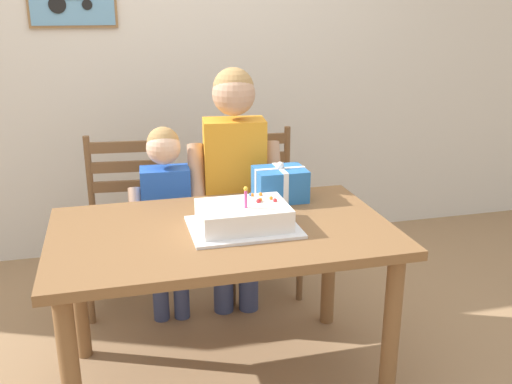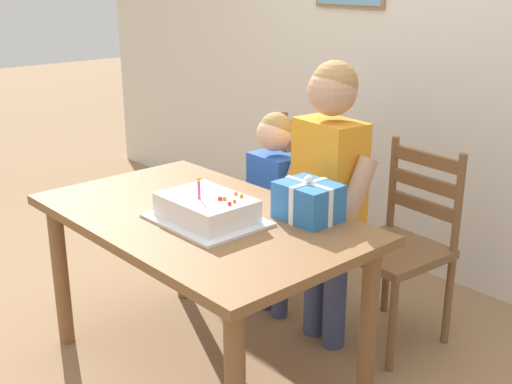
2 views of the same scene
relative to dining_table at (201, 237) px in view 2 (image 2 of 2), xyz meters
The scene contains 9 objects.
ground_plane 0.63m from the dining_table, ahead, with size 20.00×20.00×0.00m, color #997551.
back_wall 1.74m from the dining_table, 90.07° to the left, with size 6.40×0.11×2.60m.
dining_table is the anchor object (origin of this frame).
birthday_cake 0.17m from the dining_table, 18.54° to the right, with size 0.44×0.34×0.19m.
gift_box_red_large 0.47m from the dining_table, 40.61° to the left, with size 0.24×0.19×0.19m.
chair_left 0.94m from the dining_table, 113.77° to the left, with size 0.46×0.46×0.92m.
chair_right 0.94m from the dining_table, 65.77° to the left, with size 0.46×0.46×0.92m.
child_older 0.63m from the dining_table, 72.73° to the left, with size 0.49×0.29×1.31m.
child_younger 0.60m from the dining_table, 106.73° to the left, with size 0.38×0.22×1.04m.
Camera 2 is at (1.99, -1.49, 1.65)m, focal length 45.82 mm.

